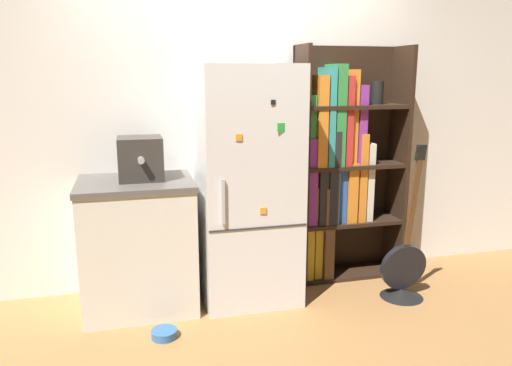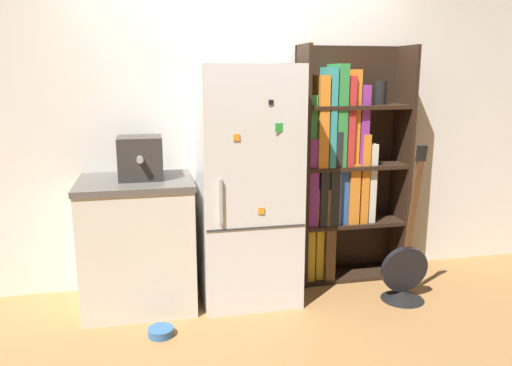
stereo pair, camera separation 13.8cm
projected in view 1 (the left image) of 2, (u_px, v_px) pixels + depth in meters
The scene contains 8 objects.
ground_plane at pixel (251, 300), 3.70m from camera, with size 16.00×16.00×0.00m, color #A87542.
wall_back at pixel (236, 119), 3.87m from camera, with size 8.00×0.05×2.60m.
refrigerator at pixel (247, 185), 3.63m from camera, with size 0.69×0.69×1.71m.
bookshelf at pixel (337, 168), 3.99m from camera, with size 0.87×0.34×1.86m.
kitchen_counter at pixel (138, 244), 3.53m from camera, with size 0.79×0.66×0.93m.
espresso_machine at pixel (140, 158), 3.43m from camera, with size 0.30×0.35×0.30m.
guitar at pixel (403, 276), 3.71m from camera, with size 0.36×0.32×1.17m.
pet_bowl at pixel (164, 333), 3.17m from camera, with size 0.17×0.17×0.05m.
Camera 1 is at (-0.82, -3.33, 1.64)m, focal length 35.00 mm.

